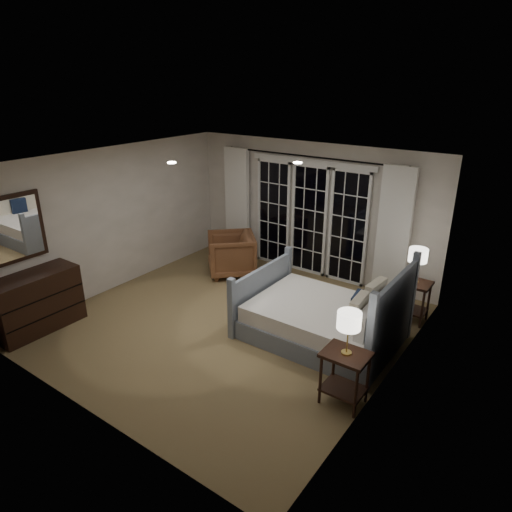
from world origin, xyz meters
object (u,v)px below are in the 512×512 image
Objects in this scene: armchair at (231,254)px; nightstand_left at (345,370)px; nightstand_right at (412,295)px; lamp_left at (349,321)px; dresser at (36,302)px; bed at (325,319)px; lamp_right at (418,256)px.

nightstand_left is at bearing 13.59° from armchair.
lamp_left is (-0.01, -2.41, 0.66)m from nightstand_right.
nightstand_right is 3.42m from armchair.
lamp_left reaches higher than dresser.
dresser reaches higher than nightstand_left.
armchair is 0.70× the size of dresser.
bed is 3.25× the size of nightstand_right.
dresser is (-4.49, -3.54, 0.01)m from nightstand_right.
nightstand_left is at bearing 180.00° from lamp_left.
lamp_left is (0.00, 0.00, 0.65)m from nightstand_left.
armchair is at bearing 157.47° from bed.
lamp_right is at bearing 89.88° from lamp_left.
lamp_right reaches higher than nightstand_left.
nightstand_left is 1.25× the size of lamp_right.
bed reaches higher than dresser.
nightstand_left is at bearing -53.22° from bed.
nightstand_left is 4.04m from armchair.
armchair is (-3.41, -0.22, -0.03)m from nightstand_right.
nightstand_left is 4.63m from dresser.
lamp_left is (0.84, -1.12, 0.78)m from bed.
bed is 1.41m from nightstand_left.
lamp_right is (0.00, -0.00, 0.66)m from nightstand_right.
lamp_left reaches higher than nightstand_left.
bed is 3.92× the size of lamp_right.
nightstand_left is at bearing -90.12° from nightstand_right.
lamp_left reaches higher than armchair.
armchair is at bearing -176.29° from lamp_right.
bed is 4.29m from dresser.
bed is 1.60m from lamp_left.
nightstand_right is at bearing 165.96° from lamp_right.
lamp_right reaches higher than armchair.
lamp_left reaches higher than nightstand_right.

